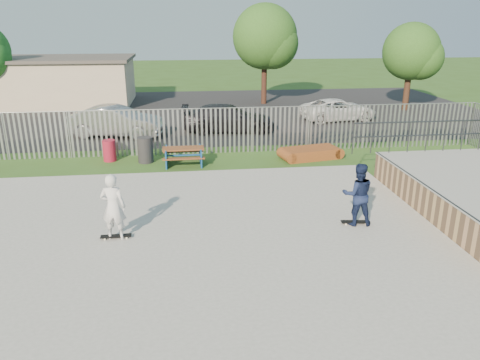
{
  "coord_description": "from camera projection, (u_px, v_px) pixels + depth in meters",
  "views": [
    {
      "loc": [
        0.66,
        -11.05,
        5.62
      ],
      "look_at": [
        2.24,
        2.0,
        1.1
      ],
      "focal_mm": 35.0,
      "sensor_mm": 36.0,
      "label": 1
    }
  ],
  "objects": [
    {
      "name": "concrete_slab",
      "position": [
        164.0,
        246.0,
        12.1
      ],
      "size": [
        15.0,
        12.0,
        0.15
      ],
      "primitive_type": "cube",
      "color": "gray",
      "rests_on": "ground"
    },
    {
      "name": "tree_right",
      "position": [
        411.0,
        52.0,
        29.49
      ],
      "size": [
        3.57,
        3.57,
        5.51
      ],
      "color": "#42291A",
      "rests_on": "ground"
    },
    {
      "name": "trash_bin_red",
      "position": [
        109.0,
        151.0,
        19.5
      ],
      "size": [
        0.53,
        0.53,
        0.89
      ],
      "primitive_type": "cylinder",
      "color": "maroon",
      "rests_on": "ground"
    },
    {
      "name": "ground",
      "position": [
        164.0,
        248.0,
        12.13
      ],
      "size": [
        120.0,
        120.0,
        0.0
      ],
      "primitive_type": "plane",
      "color": "#32511C",
      "rests_on": "ground"
    },
    {
      "name": "funbox",
      "position": [
        310.0,
        153.0,
        19.94
      ],
      "size": [
        2.41,
        1.55,
        0.45
      ],
      "rotation": [
        0.0,
        0.0,
        0.2
      ],
      "color": "brown",
      "rests_on": "ground"
    },
    {
      "name": "parking_lot",
      "position": [
        174.0,
        112.0,
        29.96
      ],
      "size": [
        40.0,
        18.0,
        0.02
      ],
      "primitive_type": "cube",
      "color": "black",
      "rests_on": "ground"
    },
    {
      "name": "picnic_table",
      "position": [
        184.0,
        156.0,
        19.05
      ],
      "size": [
        1.68,
        1.39,
        0.7
      ],
      "rotation": [
        0.0,
        0.0,
        0.01
      ],
      "color": "brown",
      "rests_on": "ground"
    },
    {
      "name": "fence",
      "position": [
        196.0,
        160.0,
        16.22
      ],
      "size": [
        26.04,
        16.02,
        2.0
      ],
      "color": "gray",
      "rests_on": "ground"
    },
    {
      "name": "building",
      "position": [
        57.0,
        81.0,
        32.29
      ],
      "size": [
        10.4,
        6.4,
        3.2
      ],
      "color": "beige",
      "rests_on": "ground"
    },
    {
      "name": "skateboard_b",
      "position": [
        116.0,
        237.0,
        12.34
      ],
      "size": [
        0.8,
        0.22,
        0.08
      ],
      "rotation": [
        0.0,
        0.0,
        0.03
      ],
      "color": "black",
      "rests_on": "concrete_slab"
    },
    {
      "name": "skater_white",
      "position": [
        113.0,
        207.0,
        12.06
      ],
      "size": [
        0.71,
        0.52,
        1.78
      ],
      "primitive_type": "imported",
      "rotation": [
        0.0,
        0.0,
        2.99
      ],
      "color": "silver",
      "rests_on": "concrete_slab"
    },
    {
      "name": "tree_mid",
      "position": [
        265.0,
        37.0,
        31.48
      ],
      "size": [
        4.35,
        4.35,
        6.71
      ],
      "color": "#3E2319",
      "rests_on": "ground"
    },
    {
      "name": "skateboard_a",
      "position": [
        355.0,
        223.0,
        13.21
      ],
      "size": [
        0.82,
        0.3,
        0.08
      ],
      "rotation": [
        0.0,
        0.0,
        -0.12
      ],
      "color": "black",
      "rests_on": "concrete_slab"
    },
    {
      "name": "skater_navy",
      "position": [
        358.0,
        194.0,
        12.93
      ],
      "size": [
        0.94,
        0.78,
        1.78
      ],
      "primitive_type": "imported",
      "rotation": [
        0.0,
        0.0,
        3.02
      ],
      "color": "#131D3E",
      "rests_on": "concrete_slab"
    },
    {
      "name": "car_dark",
      "position": [
        228.0,
        118.0,
        24.5
      ],
      "size": [
        4.93,
        2.22,
        1.4
      ],
      "primitive_type": "imported",
      "rotation": [
        0.0,
        0.0,
        1.52
      ],
      "color": "black",
      "rests_on": "parking_lot"
    },
    {
      "name": "car_silver",
      "position": [
        116.0,
        122.0,
        23.38
      ],
      "size": [
        4.9,
        2.6,
        1.54
      ],
      "primitive_type": "imported",
      "rotation": [
        0.0,
        0.0,
        1.35
      ],
      "color": "#A1A2A6",
      "rests_on": "parking_lot"
    },
    {
      "name": "trash_bin_grey",
      "position": [
        145.0,
        150.0,
        19.28
      ],
      "size": [
        0.63,
        0.63,
        1.06
      ],
      "primitive_type": "cylinder",
      "color": "#252527",
      "rests_on": "ground"
    },
    {
      "name": "car_white",
      "position": [
        338.0,
        110.0,
        27.32
      ],
      "size": [
        4.72,
        2.75,
        1.24
      ],
      "primitive_type": "imported",
      "rotation": [
        0.0,
        0.0,
        1.73
      ],
      "color": "white",
      "rests_on": "parking_lot"
    }
  ]
}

